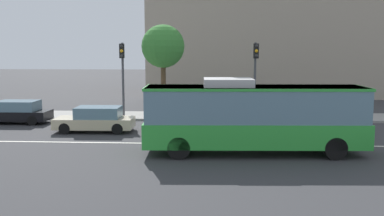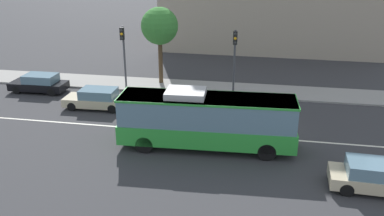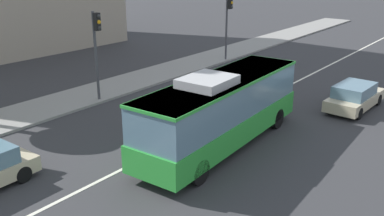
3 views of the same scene
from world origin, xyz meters
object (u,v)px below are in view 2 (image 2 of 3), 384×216
transit_bus (206,119)px  sedan_beige_ahead (97,99)px  traffic_light_far_corner (235,52)px  sedan_beige (377,177)px  street_tree_kerbside_left (160,27)px  sedan_black (39,83)px  traffic_light_near_corner (123,47)px

transit_bus → sedan_beige_ahead: bearing=148.4°
transit_bus → sedan_beige_ahead: size_ratio=2.22×
transit_bus → traffic_light_far_corner: size_ratio=1.94×
sedan_beige → sedan_beige_ahead: 19.00m
transit_bus → street_tree_kerbside_left: bearing=113.7°
transit_bus → sedan_black: size_ratio=2.24×
traffic_light_near_corner → street_tree_kerbside_left: street_tree_kerbside_left is taller
traffic_light_far_corner → sedan_black: bearing=-88.2°
sedan_beige → street_tree_kerbside_left: 20.47m
sedan_black → street_tree_kerbside_left: size_ratio=0.70×
traffic_light_near_corner → traffic_light_far_corner: bearing=84.2°
traffic_light_far_corner → sedan_beige_ahead: bearing=-70.2°
traffic_light_near_corner → traffic_light_far_corner: size_ratio=1.00×
sedan_black → street_tree_kerbside_left: bearing=-158.4°
transit_bus → traffic_light_near_corner: 12.34m
sedan_beige_ahead → street_tree_kerbside_left: bearing=-118.0°
traffic_light_near_corner → traffic_light_far_corner: 8.86m
traffic_light_far_corner → street_tree_kerbside_left: (-6.36, 2.10, 1.36)m
transit_bus → sedan_black: transit_bus is taller
transit_bus → sedan_beige: transit_bus is taller
sedan_beige_ahead → traffic_light_far_corner: traffic_light_far_corner is taller
transit_bus → traffic_light_far_corner: 9.25m
sedan_black → street_tree_kerbside_left: (9.17, 3.76, 4.20)m
transit_bus → sedan_beige_ahead: (-8.70, 4.79, -1.09)m
sedan_beige_ahead → traffic_light_far_corner: size_ratio=0.87×
transit_bus → sedan_black: 16.50m
transit_bus → traffic_light_far_corner: (0.82, 9.05, 1.75)m
sedan_beige_ahead → traffic_light_far_corner: 10.80m
traffic_light_near_corner → street_tree_kerbside_left: bearing=123.2°
transit_bus → street_tree_kerbside_left: street_tree_kerbside_left is taller
transit_bus → traffic_light_far_corner: bearing=82.1°
sedan_beige → traffic_light_near_corner: size_ratio=0.88×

